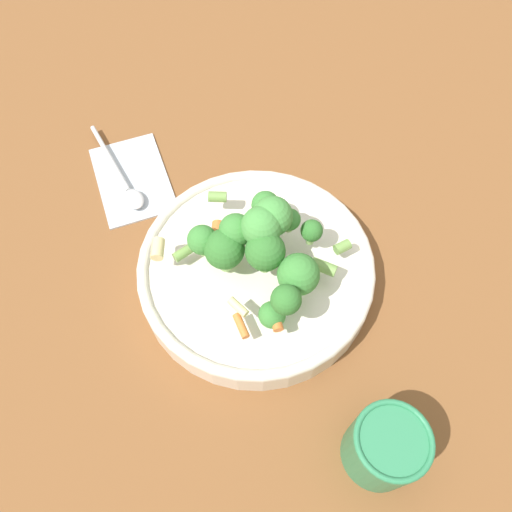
{
  "coord_description": "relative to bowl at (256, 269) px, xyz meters",
  "views": [
    {
      "loc": [
        -0.2,
        0.22,
        0.56
      ],
      "look_at": [
        0.0,
        0.0,
        0.06
      ],
      "focal_mm": 35.0,
      "sensor_mm": 36.0,
      "label": 1
    }
  ],
  "objects": [
    {
      "name": "cup",
      "position": [
        -0.24,
        0.07,
        0.02
      ],
      "size": [
        0.08,
        0.08,
        0.08
      ],
      "color": "#2D7F51",
      "rests_on": "ground_plane"
    },
    {
      "name": "pasta_salad",
      "position": [
        -0.01,
        -0.0,
        0.07
      ],
      "size": [
        0.19,
        0.18,
        0.09
      ],
      "color": "#8CB766",
      "rests_on": "bowl"
    },
    {
      "name": "bowl",
      "position": [
        0.0,
        0.0,
        0.0
      ],
      "size": [
        0.29,
        0.29,
        0.04
      ],
      "color": "silver",
      "rests_on": "ground_plane"
    },
    {
      "name": "spoon",
      "position": [
        0.24,
        0.01,
        -0.01
      ],
      "size": [
        0.17,
        0.07,
        0.01
      ],
      "rotation": [
        0.0,
        0.0,
        9.11
      ],
      "color": "silver",
      "rests_on": "napkin"
    },
    {
      "name": "ground_plane",
      "position": [
        0.0,
        0.0,
        -0.02
      ],
      "size": [
        3.0,
        3.0,
        0.0
      ],
      "primitive_type": "plane",
      "color": "brown"
    },
    {
      "name": "napkin",
      "position": [
        0.24,
        0.0,
        -0.02
      ],
      "size": [
        0.18,
        0.16,
        0.01
      ],
      "color": "#B2BCC6",
      "rests_on": "ground_plane"
    }
  ]
}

